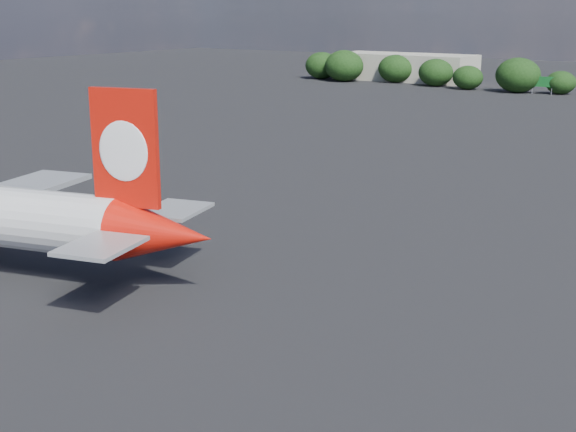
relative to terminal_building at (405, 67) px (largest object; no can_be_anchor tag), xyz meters
The scene contains 3 objects.
ground 147.19m from the terminal_building, 63.78° to the right, with size 500.00×500.00×0.00m, color black.
terminal_building is the anchor object (origin of this frame).
highway_sign 49.66m from the terminal_building, 18.80° to the right, with size 6.00×0.30×4.50m.
Camera 1 is at (45.82, -31.24, 21.73)m, focal length 50.00 mm.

